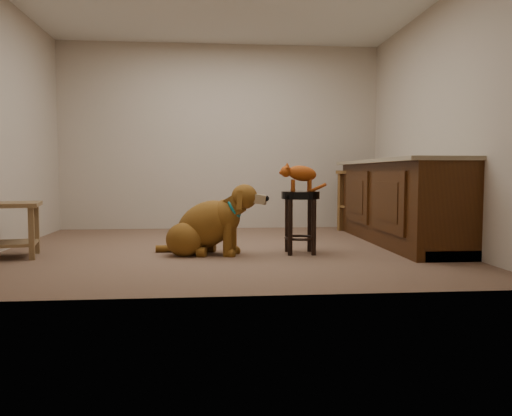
{
  "coord_description": "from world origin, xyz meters",
  "views": [
    {
      "loc": [
        -0.15,
        -5.14,
        0.79
      ],
      "look_at": [
        0.29,
        -0.33,
        0.45
      ],
      "focal_mm": 35.0,
      "sensor_mm": 36.0,
      "label": 1
    }
  ],
  "objects": [
    {
      "name": "golden_retriever",
      "position": [
        -0.18,
        -0.31,
        0.27
      ],
      "size": [
        1.1,
        0.66,
        0.73
      ],
      "rotation": [
        0.0,
        0.0,
        -0.29
      ],
      "color": "brown",
      "rests_on": "ground"
    },
    {
      "name": "cabinet_run",
      "position": [
        1.94,
        0.3,
        0.44
      ],
      "size": [
        0.7,
        2.56,
        0.94
      ],
      "color": "#3D1F0A",
      "rests_on": "ground"
    },
    {
      "name": "floor",
      "position": [
        0.0,
        0.0,
        0.0
      ],
      "size": [
        4.5,
        4.0,
        0.01
      ],
      "primitive_type": "cube",
      "color": "brown",
      "rests_on": "ground"
    },
    {
      "name": "wood_stool",
      "position": [
        1.85,
        1.46,
        0.43
      ],
      "size": [
        0.59,
        0.59,
        0.82
      ],
      "rotation": [
        0.0,
        0.0,
        0.42
      ],
      "color": "brown",
      "rests_on": "ground"
    },
    {
      "name": "room_shell",
      "position": [
        0.0,
        0.0,
        1.68
      ],
      "size": [
        4.54,
        4.04,
        2.62
      ],
      "color": "#B9A895",
      "rests_on": "ground"
    },
    {
      "name": "side_table",
      "position": [
        -2.0,
        -0.34,
        0.34
      ],
      "size": [
        0.59,
        0.59,
        0.52
      ],
      "rotation": [
        0.0,
        0.0,
        0.21
      ],
      "color": "brown",
      "rests_on": "ground"
    },
    {
      "name": "tabby_kitten",
      "position": [
        0.71,
        -0.34,
        0.78
      ],
      "size": [
        0.49,
        0.17,
        0.31
      ],
      "rotation": [
        0.0,
        0.0,
        -0.02
      ],
      "color": "#963C0F",
      "rests_on": "padded_stool"
    },
    {
      "name": "padded_stool",
      "position": [
        0.72,
        -0.34,
        0.43
      ],
      "size": [
        0.37,
        0.37,
        0.61
      ],
      "rotation": [
        0.0,
        0.0,
        -0.02
      ],
      "color": "black",
      "rests_on": "ground"
    }
  ]
}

